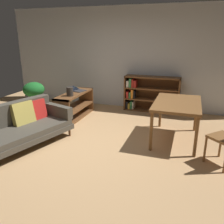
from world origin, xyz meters
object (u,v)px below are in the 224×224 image
object	(u,v)px
open_laptop	(77,90)
dining_table	(177,106)
desk_speaker	(70,92)
potted_floor_plant	(34,92)
bookshelf	(148,93)
fabric_couch	(20,125)
media_console	(75,106)

from	to	relation	value
open_laptop	dining_table	size ratio (longest dim) A/B	0.37
desk_speaker	potted_floor_plant	world-z (taller)	desk_speaker
potted_floor_plant	bookshelf	bearing A→B (deg)	23.18
fabric_couch	open_laptop	size ratio (longest dim) A/B	4.08
dining_table	fabric_couch	bearing A→B (deg)	-157.44
desk_speaker	dining_table	distance (m)	2.43
media_console	potted_floor_plant	world-z (taller)	potted_floor_plant
potted_floor_plant	bookshelf	distance (m)	3.00
media_console	fabric_couch	bearing A→B (deg)	-98.78
desk_speaker	potted_floor_plant	bearing A→B (deg)	166.61
potted_floor_plant	desk_speaker	bearing A→B (deg)	-13.39
bookshelf	dining_table	bearing A→B (deg)	-63.75
fabric_couch	dining_table	distance (m)	2.96
fabric_couch	media_console	bearing A→B (deg)	81.22
potted_floor_plant	dining_table	world-z (taller)	potted_floor_plant
media_console	dining_table	size ratio (longest dim) A/B	1.02
desk_speaker	potted_floor_plant	size ratio (longest dim) A/B	0.25
fabric_couch	desk_speaker	bearing A→B (deg)	77.58
desk_speaker	potted_floor_plant	distance (m)	1.25
fabric_couch	potted_floor_plant	distance (m)	1.91
media_console	bookshelf	bearing A→B (deg)	36.05
open_laptop	bookshelf	xyz separation A→B (m)	(1.64, 0.94, -0.18)
potted_floor_plant	dining_table	xyz separation A→B (m)	(3.61, -0.55, 0.13)
open_laptop	potted_floor_plant	bearing A→B (deg)	-167.86
open_laptop	bookshelf	size ratio (longest dim) A/B	0.33
bookshelf	potted_floor_plant	bearing A→B (deg)	-156.82
fabric_couch	bookshelf	bearing A→B (deg)	56.94
potted_floor_plant	bookshelf	world-z (taller)	bookshelf
fabric_couch	media_console	distance (m)	1.72
dining_table	media_console	bearing A→B (deg)	166.97
fabric_couch	potted_floor_plant	xyz separation A→B (m)	(-0.89, 1.68, 0.19)
desk_speaker	dining_table	world-z (taller)	desk_speaker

